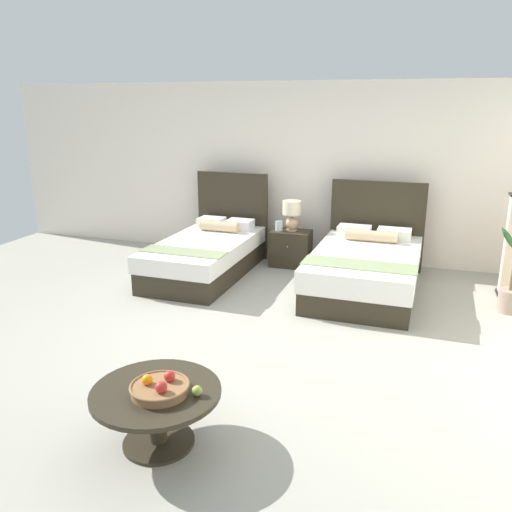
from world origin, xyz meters
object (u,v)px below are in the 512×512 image
(fruit_bowl, at_px, (160,388))
(loose_apple, at_px, (197,391))
(potted_palm, at_px, (512,285))
(vase, at_px, (279,226))
(bed_near_corner, at_px, (366,267))
(nightstand, at_px, (291,248))
(coffee_table, at_px, (157,404))
(bed_near_window, at_px, (207,253))
(table_lamp, at_px, (292,212))

(fruit_bowl, distance_m, loose_apple, 0.26)
(potted_palm, bearing_deg, vase, 163.17)
(bed_near_corner, xyz_separation_m, loose_apple, (-0.72, -3.64, 0.16))
(potted_palm, bearing_deg, fruit_bowl, -127.44)
(nightstand, relative_size, coffee_table, 0.64)
(bed_near_window, relative_size, bed_near_corner, 1.00)
(fruit_bowl, bearing_deg, vase, 94.83)
(table_lamp, distance_m, fruit_bowl, 4.46)
(bed_near_window, bearing_deg, loose_apple, -67.95)
(coffee_table, relative_size, potted_palm, 0.85)
(fruit_bowl, relative_size, potted_palm, 0.39)
(potted_palm, bearing_deg, nightstand, 161.48)
(nightstand, distance_m, fruit_bowl, 4.43)
(coffee_table, distance_m, fruit_bowl, 0.16)
(bed_near_window, relative_size, nightstand, 3.78)
(bed_near_window, xyz_separation_m, table_lamp, (1.03, 0.74, 0.50))
(fruit_bowl, height_order, potted_palm, potted_palm)
(vase, relative_size, coffee_table, 0.16)
(bed_near_corner, height_order, potted_palm, bed_near_corner)
(bed_near_corner, bearing_deg, nightstand, 148.12)
(potted_palm, bearing_deg, table_lamp, 161.12)
(bed_near_corner, xyz_separation_m, fruit_bowl, (-0.98, -3.69, 0.16))
(table_lamp, distance_m, loose_apple, 4.42)
(coffee_table, height_order, potted_palm, potted_palm)
(table_lamp, relative_size, loose_apple, 6.05)
(bed_near_window, distance_m, nightstand, 1.26)
(potted_palm, bearing_deg, coffee_table, -128.19)
(bed_near_window, xyz_separation_m, vase, (0.85, 0.68, 0.30))
(nightstand, relative_size, fruit_bowl, 1.40)
(bed_near_corner, xyz_separation_m, nightstand, (-1.17, 0.73, -0.04))
(nightstand, relative_size, vase, 3.98)
(table_lamp, xyz_separation_m, vase, (-0.17, -0.06, -0.20))
(coffee_table, height_order, loose_apple, loose_apple)
(table_lamp, distance_m, vase, 0.27)
(bed_near_window, relative_size, table_lamp, 4.95)
(nightstand, xyz_separation_m, loose_apple, (0.45, -4.37, 0.20))
(nightstand, xyz_separation_m, coffee_table, (0.15, -4.39, 0.06))
(bed_near_window, xyz_separation_m, coffee_table, (1.17, -3.67, 0.02))
(loose_apple, height_order, potted_palm, potted_palm)
(vase, bearing_deg, coffee_table, -85.78)
(bed_near_window, xyz_separation_m, potted_palm, (3.87, -0.23, 0.03))
(coffee_table, xyz_separation_m, fruit_bowl, (0.05, -0.03, 0.15))
(vase, xyz_separation_m, loose_apple, (0.62, -4.33, -0.14))
(potted_palm, bearing_deg, loose_apple, -125.12)
(bed_near_corner, distance_m, coffee_table, 3.80)
(nightstand, distance_m, loose_apple, 4.39)
(bed_near_corner, height_order, vase, bed_near_corner)
(bed_near_window, bearing_deg, coffee_table, -72.25)
(table_lamp, height_order, loose_apple, table_lamp)
(table_lamp, bearing_deg, nightstand, -90.00)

